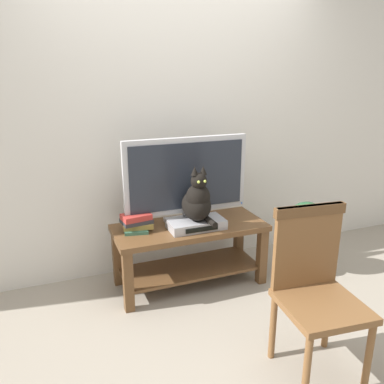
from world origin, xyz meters
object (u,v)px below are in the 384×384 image
object	(u,v)px
book_stack	(137,222)
potted_plant	(305,233)
tv	(187,178)
wooden_chair	(315,281)
media_box	(196,224)
cat	(197,201)
tv_stand	(190,243)

from	to	relation	value
book_stack	potted_plant	bearing A→B (deg)	-10.42
tv	wooden_chair	distance (m)	1.29
media_box	potted_plant	xyz separation A→B (m)	(0.95, -0.13, -0.17)
cat	tv_stand	bearing A→B (deg)	106.09
tv_stand	wooden_chair	bearing A→B (deg)	-73.80
potted_plant	cat	bearing A→B (deg)	173.02
tv	wooden_chair	world-z (taller)	tv
cat	wooden_chair	xyz separation A→B (m)	(0.30, -1.04, -0.20)
book_stack	potted_plant	world-z (taller)	potted_plant
cat	book_stack	xyz separation A→B (m)	(-0.44, 0.14, -0.16)
media_box	wooden_chair	size ratio (longest dim) A/B	0.45
cat	wooden_chair	world-z (taller)	cat
cat	book_stack	world-z (taller)	cat
media_box	book_stack	distance (m)	0.46
tv_stand	tv	distance (m)	0.54
tv	potted_plant	bearing A→B (deg)	-15.85
book_stack	potted_plant	xyz separation A→B (m)	(1.39, -0.26, -0.20)
book_stack	potted_plant	distance (m)	1.43
book_stack	potted_plant	size ratio (longest dim) A/B	0.39
media_box	book_stack	world-z (taller)	book_stack
wooden_chair	book_stack	distance (m)	1.39
tv	tv_stand	bearing A→B (deg)	-90.02
book_stack	tv_stand	bearing A→B (deg)	-6.45
cat	potted_plant	world-z (taller)	cat
tv_stand	tv	xyz separation A→B (m)	(0.00, 0.07, 0.53)
media_box	potted_plant	world-z (taller)	potted_plant
book_stack	tv	bearing A→B (deg)	2.81
tv	media_box	bearing A→B (deg)	-79.99
wooden_chair	potted_plant	bearing A→B (deg)	55.07
media_box	wooden_chair	bearing A→B (deg)	-73.96
tv_stand	wooden_chair	world-z (taller)	wooden_chair
tv_stand	cat	xyz separation A→B (m)	(0.03, -0.09, 0.39)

